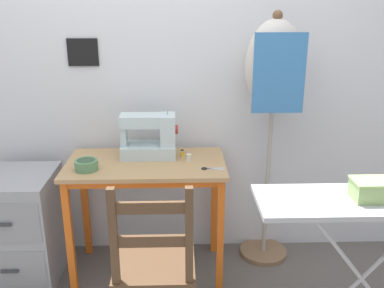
% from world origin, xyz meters
% --- Properties ---
extents(wall_back, '(10.00, 0.06, 2.55)m').
position_xyz_m(wall_back, '(-0.00, 0.58, 1.28)').
color(wall_back, silver).
rests_on(wall_back, ground_plane).
extents(sewing_table, '(0.95, 0.51, 0.76)m').
position_xyz_m(sewing_table, '(0.00, 0.24, 0.64)').
color(sewing_table, tan).
rests_on(sewing_table, ground_plane).
extents(sewing_machine, '(0.35, 0.18, 0.29)m').
position_xyz_m(sewing_machine, '(0.03, 0.35, 0.88)').
color(sewing_machine, silver).
rests_on(sewing_machine, sewing_table).
extents(fabric_bowl, '(0.13, 0.13, 0.06)m').
position_xyz_m(fabric_bowl, '(-0.33, 0.14, 0.79)').
color(fabric_bowl, '#56895B').
rests_on(fabric_bowl, sewing_table).
extents(scissors, '(0.13, 0.05, 0.01)m').
position_xyz_m(scissors, '(0.37, 0.13, 0.76)').
color(scissors, silver).
rests_on(scissors, sewing_table).
extents(thread_spool_near_machine, '(0.03, 0.03, 0.04)m').
position_xyz_m(thread_spool_near_machine, '(0.22, 0.35, 0.78)').
color(thread_spool_near_machine, yellow).
rests_on(thread_spool_near_machine, sewing_table).
extents(thread_spool_mid_table, '(0.03, 0.03, 0.04)m').
position_xyz_m(thread_spool_mid_table, '(0.26, 0.28, 0.78)').
color(thread_spool_mid_table, silver).
rests_on(thread_spool_mid_table, sewing_table).
extents(wooden_chair, '(0.40, 0.38, 0.91)m').
position_xyz_m(wooden_chair, '(0.07, -0.32, 0.42)').
color(wooden_chair, '#513823').
rests_on(wooden_chair, ground_plane).
extents(filing_cabinet, '(0.44, 0.49, 0.69)m').
position_xyz_m(filing_cabinet, '(-0.78, 0.23, 0.34)').
color(filing_cabinet, '#93999E').
rests_on(filing_cabinet, ground_plane).
extents(dress_form, '(0.35, 0.32, 1.62)m').
position_xyz_m(dress_form, '(0.78, 0.42, 1.22)').
color(dress_form, '#846647').
rests_on(dress_form, ground_plane).
extents(ironing_board, '(1.05, 0.34, 0.84)m').
position_xyz_m(ironing_board, '(1.07, -0.42, 0.78)').
color(ironing_board, '#ADB2B7').
rests_on(ironing_board, ground_plane).
extents(storage_box, '(0.22, 0.13, 0.09)m').
position_xyz_m(storage_box, '(1.08, -0.43, 0.88)').
color(storage_box, '#8EB266').
rests_on(storage_box, ironing_board).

